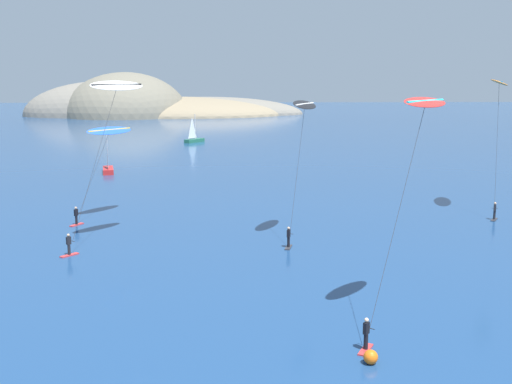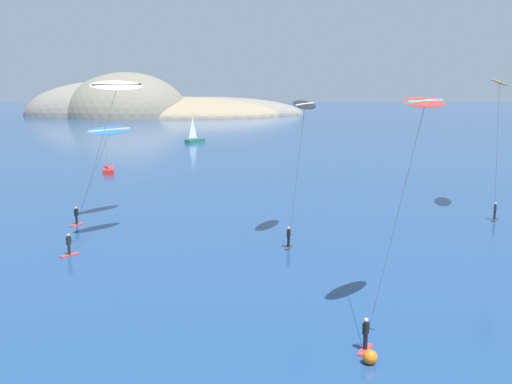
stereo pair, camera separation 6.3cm
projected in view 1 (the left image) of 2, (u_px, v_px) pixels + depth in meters
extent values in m
ellipsoid|color=slate|center=(206.00, 114.00, 221.63)|extent=(67.04, 28.16, 12.07)
ellipsoid|color=#6B6656|center=(126.00, 116.00, 213.66)|extent=(41.32, 42.48, 28.78)
ellipsoid|color=slate|center=(107.00, 116.00, 215.26)|extent=(55.45, 31.66, 23.03)
ellipsoid|color=#84755B|center=(181.00, 115.00, 220.30)|extent=(71.53, 46.40, 12.15)
cube|color=#B22323|center=(108.00, 170.00, 89.59)|extent=(2.30, 4.98, 0.70)
cone|color=#B22323|center=(108.00, 168.00, 91.89)|extent=(1.07, 2.25, 0.67)
cylinder|color=#B2B2B7|center=(107.00, 150.00, 89.36)|extent=(0.12, 0.12, 5.00)
pyramid|color=white|center=(107.00, 152.00, 88.54)|extent=(0.43, 1.78, 4.25)
cylinder|color=#A5A5AD|center=(108.00, 167.00, 88.91)|extent=(0.43, 1.78, 0.08)
cube|color=#23664C|center=(194.00, 141.00, 129.97)|extent=(4.03, 4.66, 0.70)
cone|color=#23664C|center=(202.00, 140.00, 131.90)|extent=(1.84, 2.12, 0.67)
cylinder|color=#B2B2B7|center=(195.00, 126.00, 129.69)|extent=(0.12, 0.12, 5.00)
pyramid|color=white|center=(192.00, 128.00, 129.00)|extent=(1.16, 1.48, 4.25)
cylinder|color=#A5A5AD|center=(192.00, 138.00, 129.37)|extent=(1.16, 1.48, 0.08)
cube|color=red|center=(69.00, 255.00, 48.59)|extent=(1.29, 1.39, 0.08)
cylinder|color=black|center=(69.00, 249.00, 48.51)|extent=(0.22, 0.22, 0.80)
cube|color=black|center=(69.00, 241.00, 48.39)|extent=(0.38, 0.39, 0.60)
sphere|color=tan|center=(68.00, 235.00, 48.31)|extent=(0.22, 0.22, 0.22)
cylinder|color=black|center=(73.00, 241.00, 48.67)|extent=(0.43, 0.40, 0.04)
ellipsoid|color=white|center=(117.00, 85.00, 50.19)|extent=(4.30, 4.57, 0.89)
cylinder|color=black|center=(117.00, 85.00, 50.18)|extent=(3.36, 3.68, 0.16)
cylinder|color=#333338|center=(95.00, 163.00, 49.44)|extent=(3.23, 3.57, 11.53)
cube|color=red|center=(77.00, 225.00, 58.46)|extent=(1.09, 1.50, 0.08)
cylinder|color=black|center=(76.00, 220.00, 58.38)|extent=(0.22, 0.22, 0.80)
cube|color=black|center=(76.00, 212.00, 58.25)|extent=(0.37, 0.39, 0.60)
sphere|color=tan|center=(76.00, 208.00, 58.17)|extent=(0.22, 0.22, 0.22)
cylinder|color=black|center=(79.00, 213.00, 58.55)|extent=(0.46, 0.37, 0.04)
ellipsoid|color=blue|center=(109.00, 131.00, 60.40)|extent=(4.41, 5.03, 0.81)
cylinder|color=gold|center=(109.00, 130.00, 60.39)|extent=(3.27, 4.05, 0.16)
cylinder|color=#333338|center=(95.00, 172.00, 59.48)|extent=(2.51, 3.14, 7.18)
cube|color=#2D2D33|center=(494.00, 220.00, 60.52)|extent=(1.15, 1.47, 0.08)
cylinder|color=black|center=(494.00, 215.00, 60.45)|extent=(0.22, 0.22, 0.80)
cube|color=black|center=(495.00, 208.00, 60.32)|extent=(0.29, 0.38, 0.60)
sphere|color=tan|center=(495.00, 203.00, 60.24)|extent=(0.22, 0.22, 0.22)
cylinder|color=black|center=(494.00, 208.00, 60.67)|extent=(0.54, 0.21, 0.04)
ellipsoid|color=orange|center=(499.00, 83.00, 62.08)|extent=(3.19, 5.52, 0.77)
cylinder|color=#0F7FE5|center=(499.00, 82.00, 62.07)|extent=(1.69, 4.81, 0.16)
cylinder|color=#333338|center=(497.00, 145.00, 61.38)|extent=(1.17, 3.56, 11.61)
cube|color=red|center=(366.00, 350.00, 31.88)|extent=(1.05, 1.52, 0.08)
cylinder|color=black|center=(366.00, 341.00, 31.80)|extent=(0.22, 0.22, 0.80)
cube|color=black|center=(366.00, 328.00, 31.68)|extent=(0.38, 0.39, 0.60)
sphere|color=beige|center=(367.00, 320.00, 31.60)|extent=(0.22, 0.22, 0.22)
cylinder|color=black|center=(370.00, 328.00, 31.96)|extent=(0.44, 0.40, 0.04)
ellipsoid|color=red|center=(426.00, 102.00, 33.99)|extent=(3.93, 4.21, 0.67)
cylinder|color=#23D6DB|center=(426.00, 101.00, 33.98)|extent=(2.99, 3.33, 0.16)
cylinder|color=#333338|center=(398.00, 213.00, 32.98)|extent=(3.53, 3.96, 10.92)
cube|color=#2D2D33|center=(288.00, 247.00, 50.79)|extent=(0.76, 1.55, 0.08)
cylinder|color=black|center=(289.00, 242.00, 50.71)|extent=(0.22, 0.22, 0.80)
cube|color=black|center=(289.00, 233.00, 50.59)|extent=(0.32, 0.39, 0.60)
sphere|color=tan|center=(289.00, 228.00, 50.51)|extent=(0.22, 0.22, 0.22)
cylinder|color=black|center=(290.00, 234.00, 50.93)|extent=(0.52, 0.27, 0.04)
ellipsoid|color=black|center=(305.00, 105.00, 52.12)|extent=(3.18, 4.80, 0.85)
cylinder|color=white|center=(305.00, 104.00, 52.11)|extent=(2.01, 4.09, 0.16)
cylinder|color=#333338|center=(297.00, 169.00, 51.53)|extent=(1.42, 3.02, 9.95)
sphere|color=orange|center=(371.00, 357.00, 30.34)|extent=(0.70, 0.70, 0.70)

